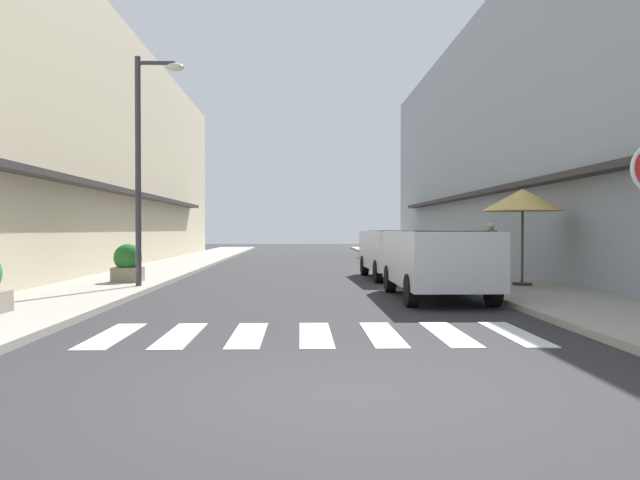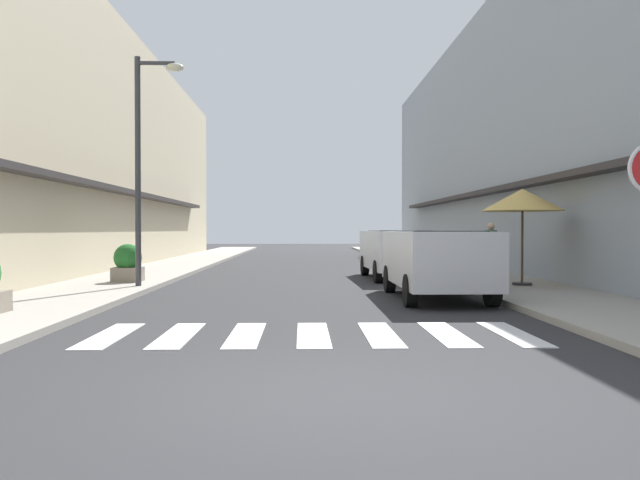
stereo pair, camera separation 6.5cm
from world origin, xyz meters
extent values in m
plane|color=#2B2B2D|center=(0.00, 16.43, 0.00)|extent=(90.34, 90.34, 0.00)
cube|color=#9E998E|center=(-5.14, 16.43, 0.06)|extent=(2.74, 57.49, 0.12)
cube|color=#9E998E|center=(5.14, 16.43, 0.06)|extent=(2.74, 57.49, 0.12)
cube|color=beige|center=(-9.01, 17.48, 4.49)|extent=(5.00, 38.96, 8.97)
cube|color=#332D2D|center=(-6.26, 17.48, 2.80)|extent=(0.50, 27.27, 0.16)
cube|color=#939EA8|center=(9.01, 17.48, 4.89)|extent=(5.00, 38.96, 9.79)
cube|color=#332D2D|center=(6.26, 17.48, 2.80)|extent=(0.50, 27.27, 0.16)
cube|color=silver|center=(-2.85, 3.45, 0.01)|extent=(0.45, 2.20, 0.01)
cube|color=silver|center=(-1.90, 3.45, 0.01)|extent=(0.45, 2.20, 0.01)
cube|color=silver|center=(-0.95, 3.45, 0.01)|extent=(0.45, 2.20, 0.01)
cube|color=silver|center=(0.00, 3.45, 0.01)|extent=(0.45, 2.20, 0.01)
cube|color=silver|center=(0.95, 3.45, 0.01)|extent=(0.45, 2.20, 0.01)
cube|color=silver|center=(1.90, 3.45, 0.01)|extent=(0.45, 2.20, 0.01)
cube|color=silver|center=(2.85, 3.45, 0.01)|extent=(0.45, 2.20, 0.01)
cube|color=silver|center=(2.72, 8.10, 0.89)|extent=(1.75, 4.43, 1.13)
cube|color=black|center=(2.72, 7.88, 1.19)|extent=(1.47, 2.48, 0.56)
cylinder|color=black|center=(1.93, 9.56, 0.32)|extent=(0.22, 0.64, 0.64)
cylinder|color=black|center=(3.52, 9.56, 0.32)|extent=(0.22, 0.64, 0.64)
cylinder|color=black|center=(1.92, 6.64, 0.32)|extent=(0.22, 0.64, 0.64)
cylinder|color=black|center=(3.51, 6.64, 0.32)|extent=(0.22, 0.64, 0.64)
cube|color=silver|center=(2.72, 13.71, 0.89)|extent=(1.87, 4.52, 1.13)
cube|color=black|center=(2.72, 13.48, 1.19)|extent=(1.54, 2.54, 0.56)
cylinder|color=black|center=(1.89, 15.16, 0.32)|extent=(0.24, 0.65, 0.64)
cylinder|color=black|center=(3.48, 15.21, 0.32)|extent=(0.24, 0.65, 0.64)
cylinder|color=black|center=(1.96, 12.21, 0.32)|extent=(0.24, 0.65, 0.64)
cylinder|color=black|center=(3.55, 12.25, 0.32)|extent=(0.24, 0.65, 0.64)
cylinder|color=#38383D|center=(-4.16, 10.13, 2.91)|extent=(0.14, 0.14, 5.58)
cylinder|color=#38383D|center=(-3.71, 10.13, 5.55)|extent=(0.90, 0.10, 0.10)
ellipsoid|color=beige|center=(-3.26, 10.13, 5.45)|extent=(0.44, 0.28, 0.20)
cylinder|color=#262626|center=(5.29, 10.07, 0.15)|extent=(0.48, 0.48, 0.06)
cylinder|color=#4C3823|center=(5.29, 10.07, 1.17)|extent=(0.06, 0.06, 2.11)
cone|color=#D8B259|center=(5.29, 10.07, 2.23)|extent=(2.01, 2.01, 0.55)
cube|color=gray|center=(-4.76, 11.43, 0.31)|extent=(0.72, 0.72, 0.38)
sphere|color=#236628|center=(-4.76, 11.43, 0.75)|extent=(0.73, 0.73, 0.73)
cylinder|color=#282B33|center=(5.16, 12.28, 0.50)|extent=(0.26, 0.26, 0.76)
cylinder|color=#4C7259|center=(5.16, 12.28, 1.18)|extent=(0.34, 0.34, 0.60)
sphere|color=tan|center=(5.16, 12.28, 1.59)|extent=(0.21, 0.21, 0.21)
camera|label=1|loc=(-0.22, -5.55, 1.49)|focal=35.87mm
camera|label=2|loc=(-0.15, -5.55, 1.49)|focal=35.87mm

